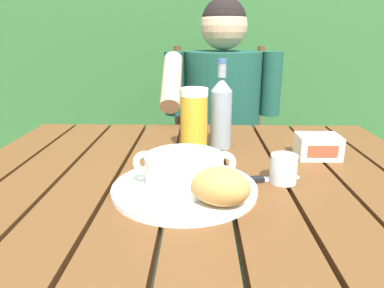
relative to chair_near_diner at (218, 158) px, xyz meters
The scene contains 12 objects.
dining_table 0.91m from the chair_near_diner, 96.20° to the right, with size 1.12×0.88×0.78m.
hedge_backdrop 0.97m from the chair_near_diner, 87.54° to the left, with size 2.98×0.84×1.81m.
chair_near_diner is the anchor object (origin of this frame).
person_eating 0.30m from the chair_near_diner, 90.81° to the right, with size 0.48×0.47×1.23m.
serving_plate 1.04m from the chair_near_diner, 97.22° to the right, with size 0.30×0.30×0.01m.
soup_bowl 1.05m from the chair_near_diner, 97.22° to the right, with size 0.21×0.16×0.07m.
bread_roll 1.12m from the chair_near_diner, 93.09° to the right, with size 0.14×0.12×0.07m.
beer_glass 0.84m from the chair_near_diner, 98.50° to the right, with size 0.07×0.07×0.17m.
beer_bottle 0.80m from the chair_near_diner, 92.97° to the right, with size 0.06×0.06×0.25m.
water_glass_small 1.00m from the chair_near_diner, 84.77° to the right, with size 0.06×0.06×0.06m.
butter_tub 0.87m from the chair_near_diner, 74.75° to the right, with size 0.11×0.08×0.06m.
table_knife 0.98m from the chair_near_diner, 87.41° to the right, with size 0.14×0.05×0.01m.
Camera 1 is at (0.00, -0.78, 1.09)m, focal length 33.12 mm.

